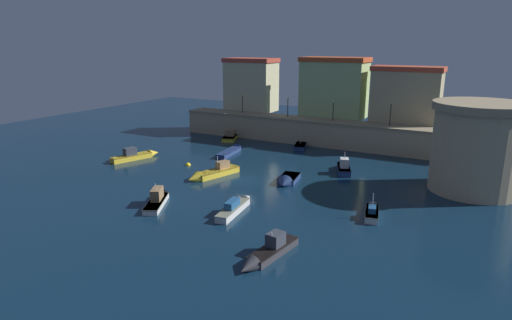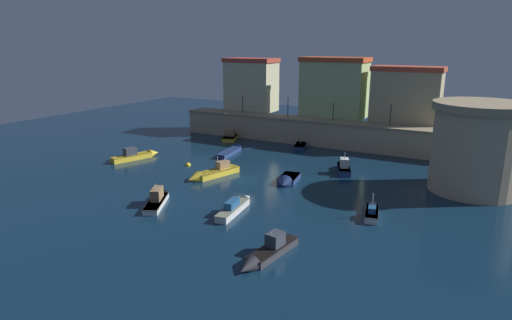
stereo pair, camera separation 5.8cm
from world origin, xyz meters
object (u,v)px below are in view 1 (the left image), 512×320
object	(u,v)px
quay_lamp_0	(242,100)
moored_boat_7	(136,155)
quay_lamp_1	(288,104)
moored_boat_8	(372,211)
moored_boat_4	(231,136)
moored_boat_5	(267,253)
moored_boat_9	(287,180)
fortress_tower	(478,147)
moored_boat_0	(236,206)
moored_boat_3	(159,198)
moored_boat_6	(301,145)
moored_boat_2	(343,167)
quay_lamp_2	(333,107)
moored_boat_1	(232,151)
mooring_buoy_0	(188,165)
moored_boat_10	(212,173)
quay_lamp_3	(391,110)

from	to	relation	value
quay_lamp_0	moored_boat_7	size ratio (longest dim) A/B	0.45
quay_lamp_1	moored_boat_8	world-z (taller)	quay_lamp_1
moored_boat_4	moored_boat_5	bearing A→B (deg)	-166.40
quay_lamp_1	moored_boat_9	bearing A→B (deg)	-65.20
fortress_tower	moored_boat_9	bearing A→B (deg)	-158.65
moored_boat_0	moored_boat_9	distance (m)	9.78
moored_boat_3	quay_lamp_0	bearing A→B (deg)	-11.80
moored_boat_3	moored_boat_4	size ratio (longest dim) A/B	1.02
quay_lamp_1	moored_boat_6	xyz separation A→B (m)	(3.53, -2.70, -5.64)
fortress_tower	moored_boat_2	size ratio (longest dim) A/B	1.74
moored_boat_6	moored_boat_7	world-z (taller)	moored_boat_6
moored_boat_6	moored_boat_0	bearing A→B (deg)	173.68
quay_lamp_1	moored_boat_8	distance (m)	32.04
moored_boat_4	quay_lamp_2	bearing A→B (deg)	-102.44
quay_lamp_1	moored_boat_0	bearing A→B (deg)	-74.00
quay_lamp_0	moored_boat_7	world-z (taller)	quay_lamp_0
moored_boat_8	moored_boat_9	distance (m)	11.62
moored_boat_0	moored_boat_2	size ratio (longest dim) A/B	1.24
moored_boat_1	moored_boat_6	xyz separation A→B (m)	(7.07, 8.34, -0.00)
moored_boat_7	moored_boat_3	bearing A→B (deg)	-111.79
quay_lamp_0	mooring_buoy_0	world-z (taller)	quay_lamp_0
moored_boat_2	moored_boat_10	xyz separation A→B (m)	(-12.70, -9.73, -0.09)
moored_boat_3	moored_boat_10	distance (m)	9.49
moored_boat_9	mooring_buoy_0	xyz separation A→B (m)	(-14.19, 0.58, -0.33)
moored_boat_3	moored_boat_5	world-z (taller)	moored_boat_3
moored_boat_5	moored_boat_8	size ratio (longest dim) A/B	1.34
moored_boat_2	moored_boat_10	size ratio (longest dim) A/B	0.77
moored_boat_9	moored_boat_4	bearing A→B (deg)	-143.38
moored_boat_1	quay_lamp_0	bearing A→B (deg)	15.63
quay_lamp_3	moored_boat_6	distance (m)	13.80
quay_lamp_1	moored_boat_0	world-z (taller)	quay_lamp_1
quay_lamp_1	moored_boat_7	distance (m)	24.56
moored_boat_9	moored_boat_10	world-z (taller)	moored_boat_10
quay_lamp_0	moored_boat_2	world-z (taller)	quay_lamp_0
quay_lamp_3	moored_boat_5	size ratio (longest dim) A/B	0.51
moored_boat_4	moored_boat_9	size ratio (longest dim) A/B	1.32
moored_boat_0	moored_boat_1	distance (m)	22.16
moored_boat_5	moored_boat_10	bearing A→B (deg)	-127.44
fortress_tower	moored_boat_9	world-z (taller)	fortress_tower
moored_boat_4	mooring_buoy_0	world-z (taller)	moored_boat_4
moored_boat_2	moored_boat_6	bearing A→B (deg)	23.81
moored_boat_4	mooring_buoy_0	size ratio (longest dim) A/B	8.61
quay_lamp_0	moored_boat_5	world-z (taller)	quay_lamp_0
moored_boat_2	moored_boat_9	distance (m)	8.61
moored_boat_10	mooring_buoy_0	bearing A→B (deg)	-99.58
quay_lamp_3	mooring_buoy_0	world-z (taller)	quay_lamp_3
moored_boat_2	moored_boat_4	bearing A→B (deg)	45.05
moored_boat_2	moored_boat_6	size ratio (longest dim) A/B	1.06
moored_boat_4	moored_boat_5	size ratio (longest dim) A/B	0.95
quay_lamp_3	moored_boat_4	bearing A→B (deg)	-173.74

